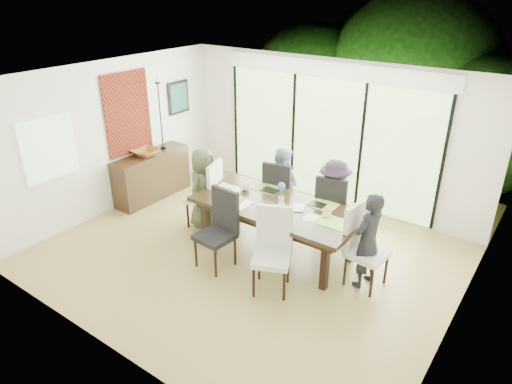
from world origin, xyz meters
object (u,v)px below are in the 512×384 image
Objects in this scene: person_right_end at (368,241)px; vase at (281,201)px; chair_near_left at (215,231)px; chair_near_right at (272,253)px; chair_far_left at (281,191)px; sideboard at (152,176)px; cup_c at (327,214)px; chair_right_end at (368,248)px; person_far_right at (334,201)px; laptop at (229,192)px; bowl at (146,152)px; person_far_left at (281,186)px; person_left_end at (204,188)px; chair_left_end at (203,193)px; cup_b at (281,207)px; table_top at (276,207)px; chair_far_right at (334,206)px; cup_a at (245,187)px.

person_right_end reaches higher than vase.
chair_near_right is at bearing 4.62° from chair_near_left.
chair_far_left is 2.67m from sideboard.
chair_right_end is at bearing -8.13° from cup_c.
person_far_right reaches higher than laptop.
bowl reaches higher than cup_c.
chair_near_left is 1.70m from person_far_left.
person_far_right is (1.00, -0.02, 0.10)m from chair_far_left.
person_right_end is (2.96, 0.00, 0.00)m from person_left_end.
chair_left_end and chair_near_left have the same top height.
chair_near_right is (2.00, -0.87, 0.00)m from chair_left_end.
cup_b is (0.60, -0.93, 0.16)m from person_far_left.
person_right_end is 2.10m from person_far_left.
chair_far_left is 1.96m from chair_near_right.
person_right_end is at bearing 150.54° from person_far_right.
chair_left_end reaches higher than cup_b.
person_left_end and person_right_end have the same top height.
table_top is 0.12m from vase.
person_right_end is 1.25m from person_far_right.
vase is 3.13m from sideboard.
chair_far_left is 0.85× the size of person_far_right.
cup_c is at bearing 121.19° from person_far_right.
sideboard is (-4.52, 0.25, -0.25)m from person_right_end.
chair_near_left is 1.04m from cup_b.
person_left_end is at bearing 29.38° from chair_far_left.
chair_far_right is 1.06m from cup_b.
person_left_end reaches higher than chair_near_left.
chair_far_right is at bearing -77.71° from person_far_right.
chair_far_right reaches higher than cup_b.
chair_left_end is 0.85× the size of person_far_left.
chair_far_left reaches higher than bowl.
chair_right_end is 2.13m from chair_far_left.
vase is (0.50, -0.78, 0.18)m from person_far_left.
cup_c is (0.65, 0.20, 0.00)m from cup_b.
person_left_end reaches higher than chair_left_end.
chair_near_left is at bearing 70.58° from person_far_right.
person_far_left reaches higher than sideboard.
cup_a is at bearing 167.91° from table_top.
chair_far_right is 0.85× the size of person_far_left.
person_far_right is at bearing 62.92° from chair_near_left.
chair_far_left is 0.85× the size of person_far_left.
person_left_end is 10.75× the size of vase.
person_left_end is (-2.03, -0.85, 0.10)m from chair_far_right.
laptop is (-0.40, -0.93, 0.13)m from person_far_left.
chair_right_end reaches higher than bowl.
vase is at bearing -78.13° from person_right_end.
cup_a reaches higher than sideboard.
sideboard is at bearing 21.47° from person_far_right.
vase is 0.75m from cup_c.
person_far_left is (0.05, 1.70, 0.10)m from chair_near_left.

